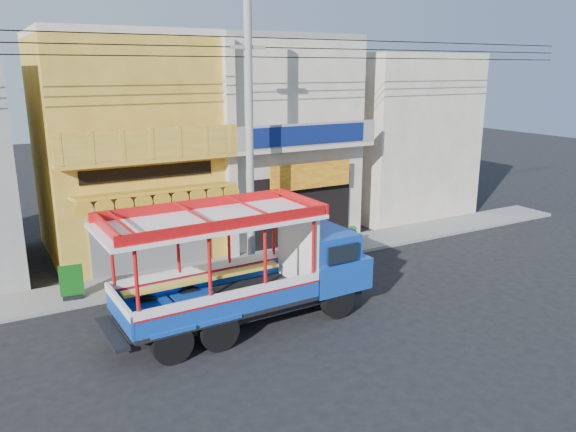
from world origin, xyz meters
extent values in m
plane|color=black|center=(0.00, 0.00, 0.00)|extent=(90.00, 90.00, 0.00)
cube|color=slate|center=(0.00, 4.00, 0.06)|extent=(30.00, 2.00, 0.12)
cube|color=#A98125|center=(-4.00, 8.00, 4.00)|extent=(6.00, 6.00, 8.00)
cube|color=#595B5E|center=(-4.00, 4.98, 1.40)|extent=(4.20, 0.10, 2.60)
cube|color=#C06E16|center=(-4.00, 4.25, 3.05)|extent=(5.20, 1.50, 0.31)
cube|color=#A98125|center=(-4.00, 4.65, 4.05)|extent=(6.00, 0.70, 0.18)
cube|color=#A98125|center=(-4.00, 4.35, 4.60)|extent=(6.00, 0.12, 0.95)
cube|color=black|center=(-4.00, 4.97, 3.55)|extent=(4.50, 0.04, 0.45)
cube|color=#B3A793|center=(-4.00, 8.00, 8.12)|extent=(6.00, 6.00, 0.24)
cube|color=#B3A793|center=(2.00, 8.00, 4.00)|extent=(6.00, 6.00, 8.00)
cube|color=black|center=(2.00, 4.98, 1.50)|extent=(4.60, 0.12, 2.80)
cube|color=yellow|center=(2.30, 4.70, 2.90)|extent=(3.60, 0.05, 1.00)
cube|color=#B3A793|center=(2.00, 4.65, 4.05)|extent=(6.00, 0.70, 0.18)
cube|color=gray|center=(2.00, 4.35, 4.55)|extent=(6.00, 0.12, 0.85)
cube|color=navy|center=(2.00, 4.28, 4.55)|extent=(4.80, 0.06, 0.70)
cube|color=gray|center=(2.00, 8.00, 8.12)|extent=(6.00, 6.00, 0.24)
cube|color=#B3A793|center=(-1.00, 4.85, 4.00)|extent=(0.35, 0.30, 8.00)
cube|color=#B3A793|center=(9.00, 8.00, 3.80)|extent=(6.00, 6.00, 7.60)
cylinder|color=gray|center=(-1.00, 3.30, 4.50)|extent=(0.26, 0.26, 9.00)
cube|color=gray|center=(-1.00, 3.30, 7.60)|extent=(1.20, 0.12, 0.12)
cylinder|color=black|center=(0.00, 3.30, 7.30)|extent=(28.00, 0.04, 0.04)
cylinder|color=black|center=(0.00, 3.30, 7.60)|extent=(28.00, 0.04, 0.04)
cylinder|color=black|center=(0.00, 3.30, 7.90)|extent=(28.00, 0.04, 0.04)
cylinder|color=black|center=(-0.52, -1.31, 0.52)|extent=(1.04, 0.32, 1.03)
cylinder|color=black|center=(-0.57, 0.65, 0.52)|extent=(1.04, 0.32, 1.03)
cylinder|color=black|center=(-4.22, -1.42, 0.52)|extent=(1.04, 0.32, 1.03)
cylinder|color=black|center=(-4.28, 0.54, 0.52)|extent=(1.04, 0.32, 1.03)
cylinder|color=black|center=(-5.46, -1.45, 0.52)|extent=(1.04, 0.32, 1.03)
cylinder|color=black|center=(-5.52, 0.50, 0.52)|extent=(1.04, 0.32, 1.03)
cube|color=black|center=(-3.02, -0.40, 0.62)|extent=(6.97, 1.91, 0.29)
cube|color=blue|center=(-0.34, -0.32, 1.19)|extent=(1.92, 2.32, 0.93)
cube|color=blue|center=(-0.49, -0.33, 2.01)|extent=(1.50, 2.13, 0.77)
cube|color=black|center=(0.23, -0.31, 1.96)|extent=(0.12, 1.82, 0.57)
cube|color=black|center=(-3.87, -0.43, 0.82)|extent=(5.17, 2.42, 0.12)
cube|color=blue|center=(-3.83, -1.52, 1.19)|extent=(5.10, 0.23, 0.62)
cube|color=white|center=(-3.83, -1.52, 1.46)|extent=(5.10, 0.24, 0.23)
cube|color=blue|center=(-3.90, 0.67, 1.19)|extent=(5.10, 0.23, 0.62)
cube|color=white|center=(-3.90, 0.67, 1.46)|extent=(5.10, 0.24, 0.23)
cylinder|color=red|center=(-6.23, -1.57, 2.32)|extent=(0.10, 0.10, 1.65)
cylinder|color=red|center=(-6.29, 0.57, 2.32)|extent=(0.10, 0.10, 1.65)
cube|color=white|center=(-1.30, -0.35, 1.98)|extent=(0.14, 2.09, 2.32)
cube|color=white|center=(-3.97, -0.43, 3.14)|extent=(5.79, 2.69, 0.10)
cube|color=red|center=(-3.97, -0.43, 3.33)|extent=(5.58, 2.58, 0.27)
cube|color=black|center=(-6.95, 3.60, 0.17)|extent=(0.62, 0.39, 0.11)
cube|color=#0E5012|center=(-6.95, 3.60, 0.71)|extent=(0.70, 0.17, 0.96)
imported|color=#195A22|center=(1.35, 4.68, 0.59)|extent=(1.11, 1.08, 0.94)
imported|color=#195A22|center=(3.57, 3.50, 0.54)|extent=(0.59, 0.59, 0.84)
imported|color=#195A22|center=(2.74, 4.62, 0.56)|extent=(0.70, 0.70, 0.88)
camera|label=1|loc=(-9.11, -13.54, 6.96)|focal=35.00mm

